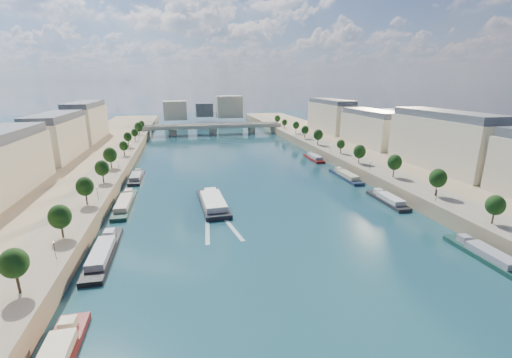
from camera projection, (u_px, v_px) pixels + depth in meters
name	position (u px, v px, depth m)	size (l,w,h in m)	color
ground	(242.00, 179.00, 150.59)	(700.00, 700.00, 0.00)	#0C2636
quay_left	(63.00, 184.00, 135.23)	(44.00, 520.00, 5.00)	#9E8460
quay_right	(389.00, 166.00, 164.57)	(44.00, 520.00, 5.00)	#9E8460
pave_left	(103.00, 176.00, 137.59)	(14.00, 520.00, 0.10)	gray
pave_right	(361.00, 162.00, 160.81)	(14.00, 520.00, 0.10)	gray
trees_left	(107.00, 161.00, 138.38)	(4.80, 268.80, 8.26)	#382B1E
trees_right	(348.00, 147.00, 168.31)	(4.80, 268.80, 8.26)	#382B1E
lamps_left	(109.00, 175.00, 128.36)	(0.36, 200.36, 4.28)	black
lamps_right	(348.00, 154.00, 163.84)	(0.36, 200.36, 4.28)	black
buildings_left	(33.00, 145.00, 140.02)	(16.00, 226.00, 23.20)	beige
buildings_right	(402.00, 132.00, 174.66)	(16.00, 226.00, 23.20)	beige
skyline	(208.00, 108.00, 353.47)	(79.00, 42.00, 22.00)	beige
bridge	(213.00, 128.00, 277.62)	(112.00, 12.00, 8.15)	#C1B79E
tour_barge	(213.00, 202.00, 118.46)	(9.75, 29.54, 3.96)	black
wake	(218.00, 224.00, 103.20)	(10.75, 26.02, 0.04)	silver
moored_barges_left	(107.00, 245.00, 88.54)	(5.00, 153.22, 3.60)	#1C1B3B
moored_barges_right	(398.00, 206.00, 116.11)	(5.00, 169.34, 3.60)	black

